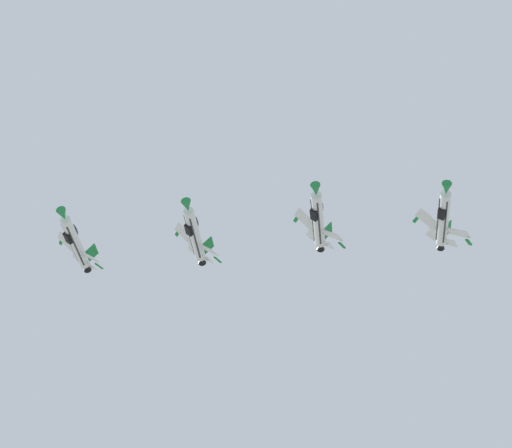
{
  "coord_description": "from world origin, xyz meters",
  "views": [
    {
      "loc": [
        -2.13,
        -7.88,
        1.81
      ],
      "look_at": [
        9.34,
        93.61,
        87.65
      ],
      "focal_mm": 57.55,
      "sensor_mm": 36.0,
      "label": 1
    }
  ],
  "objects_px": {
    "fighter_jet_left_outer": "(195,234)",
    "fighter_jet_right_wing": "(318,219)",
    "fighter_jet_left_wing": "(444,218)",
    "fighter_jet_right_outer": "(75,242)"
  },
  "relations": [
    {
      "from": "fighter_jet_left_outer",
      "to": "fighter_jet_right_wing",
      "type": "bearing_deg",
      "value": 176.75
    },
    {
      "from": "fighter_jet_right_wing",
      "to": "fighter_jet_right_outer",
      "type": "distance_m",
      "value": 40.2
    },
    {
      "from": "fighter_jet_left_wing",
      "to": "fighter_jet_right_wing",
      "type": "bearing_deg",
      "value": 6.03
    },
    {
      "from": "fighter_jet_right_wing",
      "to": "fighter_jet_left_outer",
      "type": "height_order",
      "value": "fighter_jet_right_wing"
    },
    {
      "from": "fighter_jet_right_wing",
      "to": "fighter_jet_right_outer",
      "type": "bearing_deg",
      "value": -2.02
    },
    {
      "from": "fighter_jet_left_outer",
      "to": "fighter_jet_right_outer",
      "type": "xyz_separation_m",
      "value": [
        -19.47,
        4.71,
        0.36
      ]
    },
    {
      "from": "fighter_jet_right_wing",
      "to": "fighter_jet_right_outer",
      "type": "relative_size",
      "value": 1.0
    },
    {
      "from": "fighter_jet_left_wing",
      "to": "fighter_jet_left_outer",
      "type": "height_order",
      "value": "fighter_jet_left_wing"
    },
    {
      "from": "fighter_jet_right_wing",
      "to": "fighter_jet_left_outer",
      "type": "relative_size",
      "value": 1.0
    },
    {
      "from": "fighter_jet_left_wing",
      "to": "fighter_jet_right_outer",
      "type": "xyz_separation_m",
      "value": [
        -58.71,
        12.64,
        -0.1
      ]
    }
  ]
}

